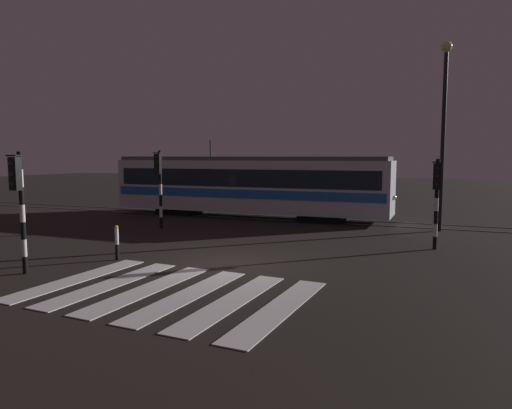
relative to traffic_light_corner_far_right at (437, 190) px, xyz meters
name	(u,v)px	position (x,y,z in m)	size (l,w,h in m)	color
ground_plane	(226,264)	(-5.86, -4.67, -2.10)	(120.00, 120.00, 0.00)	black
rail_near	(311,222)	(-5.86, 5.04, -2.08)	(80.00, 0.12, 0.03)	#59595E
rail_far	(318,218)	(-5.86, 6.48, -2.08)	(80.00, 0.12, 0.03)	#59595E
crosswalk_zebra	(168,292)	(-5.86, -7.91, -2.09)	(6.74, 4.94, 0.02)	silver
traffic_light_corner_far_right	(437,190)	(0.00, 0.00, 0.00)	(0.36, 0.42, 3.18)	black
traffic_light_corner_near_left	(19,194)	(-10.56, -7.94, 0.15)	(0.36, 0.42, 3.40)	black
traffic_light_corner_far_left	(159,177)	(-11.68, 0.53, 0.23)	(0.36, 0.42, 3.53)	black
street_lamp_trackside_right	(444,117)	(0.10, 4.22, 2.84)	(0.44, 1.21, 7.89)	black
tram	(248,185)	(-9.54, 5.76, -0.35)	(15.21, 2.58, 4.15)	silver
bollard_island_edge	(117,243)	(-9.29, -5.48, -1.54)	(0.12, 0.12, 1.11)	black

